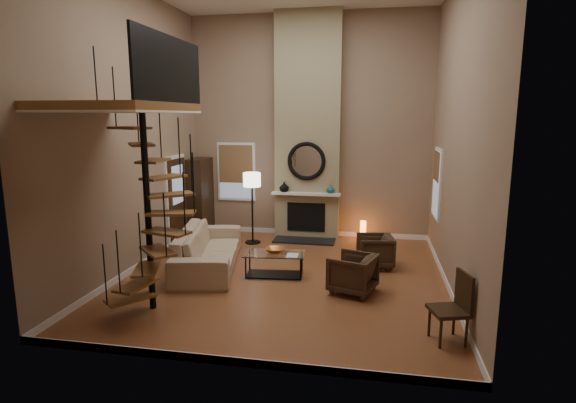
% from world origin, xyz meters
% --- Properties ---
extents(ground, '(6.00, 6.50, 0.01)m').
position_xyz_m(ground, '(0.00, 0.00, -0.01)').
color(ground, '#9E5D33').
rests_on(ground, ground).
extents(back_wall, '(6.00, 0.02, 5.50)m').
position_xyz_m(back_wall, '(0.00, 3.25, 2.75)').
color(back_wall, '#92785E').
rests_on(back_wall, ground).
extents(front_wall, '(6.00, 0.02, 5.50)m').
position_xyz_m(front_wall, '(0.00, -3.25, 2.75)').
color(front_wall, '#92785E').
rests_on(front_wall, ground).
extents(left_wall, '(0.02, 6.50, 5.50)m').
position_xyz_m(left_wall, '(-3.00, 0.00, 2.75)').
color(left_wall, '#92785E').
rests_on(left_wall, ground).
extents(right_wall, '(0.02, 6.50, 5.50)m').
position_xyz_m(right_wall, '(3.00, 0.00, 2.75)').
color(right_wall, '#92785E').
rests_on(right_wall, ground).
extents(baseboard_back, '(6.00, 0.02, 0.12)m').
position_xyz_m(baseboard_back, '(0.00, 3.24, 0.06)').
color(baseboard_back, white).
rests_on(baseboard_back, ground).
extents(baseboard_front, '(6.00, 0.02, 0.12)m').
position_xyz_m(baseboard_front, '(0.00, -3.24, 0.06)').
color(baseboard_front, white).
rests_on(baseboard_front, ground).
extents(baseboard_left, '(0.02, 6.50, 0.12)m').
position_xyz_m(baseboard_left, '(-2.99, 0.00, 0.06)').
color(baseboard_left, white).
rests_on(baseboard_left, ground).
extents(baseboard_right, '(0.02, 6.50, 0.12)m').
position_xyz_m(baseboard_right, '(2.99, 0.00, 0.06)').
color(baseboard_right, white).
rests_on(baseboard_right, ground).
extents(chimney_breast, '(1.60, 0.38, 5.50)m').
position_xyz_m(chimney_breast, '(0.00, 3.06, 2.75)').
color(chimney_breast, '#92865F').
rests_on(chimney_breast, ground).
extents(hearth, '(1.50, 0.60, 0.04)m').
position_xyz_m(hearth, '(0.00, 2.57, 0.02)').
color(hearth, black).
rests_on(hearth, ground).
extents(firebox, '(0.95, 0.02, 0.72)m').
position_xyz_m(firebox, '(0.00, 2.86, 0.55)').
color(firebox, black).
rests_on(firebox, chimney_breast).
extents(mantel, '(1.70, 0.18, 0.06)m').
position_xyz_m(mantel, '(0.00, 2.78, 1.15)').
color(mantel, white).
rests_on(mantel, chimney_breast).
extents(mirror_frame, '(0.94, 0.10, 0.94)m').
position_xyz_m(mirror_frame, '(0.00, 2.84, 1.95)').
color(mirror_frame, black).
rests_on(mirror_frame, chimney_breast).
extents(mirror_disc, '(0.80, 0.01, 0.80)m').
position_xyz_m(mirror_disc, '(0.00, 2.85, 1.95)').
color(mirror_disc, white).
rests_on(mirror_disc, chimney_breast).
extents(vase_left, '(0.24, 0.24, 0.25)m').
position_xyz_m(vase_left, '(-0.55, 2.82, 1.30)').
color(vase_left, black).
rests_on(vase_left, mantel).
extents(vase_right, '(0.20, 0.20, 0.21)m').
position_xyz_m(vase_right, '(0.60, 2.82, 1.28)').
color(vase_right, '#1A545B').
rests_on(vase_right, mantel).
extents(window_back, '(1.02, 0.06, 1.52)m').
position_xyz_m(window_back, '(-1.90, 3.22, 1.62)').
color(window_back, white).
rests_on(window_back, back_wall).
extents(window_right, '(0.06, 1.02, 1.52)m').
position_xyz_m(window_right, '(2.97, 2.00, 1.63)').
color(window_right, white).
rests_on(window_right, right_wall).
extents(entry_door, '(0.10, 1.05, 2.16)m').
position_xyz_m(entry_door, '(-2.95, 1.80, 1.05)').
color(entry_door, white).
rests_on(entry_door, ground).
extents(loft, '(1.70, 2.20, 1.09)m').
position_xyz_m(loft, '(-2.04, -1.80, 3.24)').
color(loft, brown).
rests_on(loft, left_wall).
extents(spiral_stair, '(1.47, 1.47, 4.06)m').
position_xyz_m(spiral_stair, '(-1.78, -1.79, 1.78)').
color(spiral_stair, black).
rests_on(spiral_stair, ground).
extents(hutch, '(0.43, 0.91, 2.04)m').
position_xyz_m(hutch, '(-2.76, 2.82, 0.95)').
color(hutch, black).
rests_on(hutch, ground).
extents(sofa, '(1.63, 2.93, 0.81)m').
position_xyz_m(sofa, '(-1.64, 0.29, 0.40)').
color(sofa, tan).
rests_on(sofa, ground).
extents(armchair_near, '(0.81, 0.79, 0.64)m').
position_xyz_m(armchair_near, '(1.77, 0.90, 0.35)').
color(armchair_near, '#3A291A').
rests_on(armchair_near, ground).
extents(armchair_far, '(0.93, 0.92, 0.67)m').
position_xyz_m(armchair_far, '(1.39, -0.58, 0.35)').
color(armchair_far, '#3A291A').
rests_on(armchair_far, ground).
extents(coffee_table, '(1.22, 0.69, 0.44)m').
position_xyz_m(coffee_table, '(-0.20, 0.04, 0.28)').
color(coffee_table, silver).
rests_on(coffee_table, ground).
extents(bowl, '(0.36, 0.36, 0.09)m').
position_xyz_m(bowl, '(-0.20, 0.09, 0.50)').
color(bowl, '#C36A22').
rests_on(bowl, coffee_table).
extents(book, '(0.24, 0.31, 0.03)m').
position_xyz_m(book, '(0.15, -0.11, 0.46)').
color(book, gray).
rests_on(book, coffee_table).
extents(floor_lamp, '(0.41, 0.41, 1.72)m').
position_xyz_m(floor_lamp, '(-1.21, 2.22, 1.41)').
color(floor_lamp, black).
rests_on(floor_lamp, ground).
extents(accent_lamp, '(0.14, 0.14, 0.51)m').
position_xyz_m(accent_lamp, '(1.42, 2.85, 0.25)').
color(accent_lamp, orange).
rests_on(accent_lamp, ground).
extents(side_chair, '(0.59, 0.59, 0.99)m').
position_xyz_m(side_chair, '(2.77, -2.06, 0.53)').
color(side_chair, black).
rests_on(side_chair, ground).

